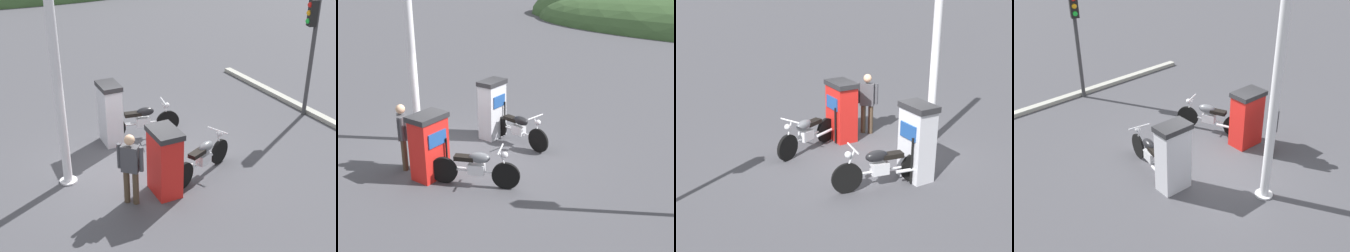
# 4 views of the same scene
# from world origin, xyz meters

# --- Properties ---
(ground_plane) EXTENTS (120.00, 120.00, 0.00)m
(ground_plane) POSITION_xyz_m (0.00, 0.00, 0.00)
(ground_plane) COLOR #424247
(fuel_pump_near) EXTENTS (0.68, 0.90, 1.54)m
(fuel_pump_near) POSITION_xyz_m (-0.03, -1.37, 0.78)
(fuel_pump_near) COLOR red
(fuel_pump_near) RESTS_ON ground
(fuel_pump_far) EXTENTS (0.61, 0.82, 1.65)m
(fuel_pump_far) POSITION_xyz_m (-0.03, 1.37, 0.84)
(fuel_pump_far) COLOR silver
(fuel_pump_far) RESTS_ON ground
(motorcycle_near_pump) EXTENTS (1.95, 0.82, 0.95)m
(motorcycle_near_pump) POSITION_xyz_m (1.10, -1.20, 0.45)
(motorcycle_near_pump) COLOR black
(motorcycle_near_pump) RESTS_ON ground
(motorcycle_far_pump) EXTENTS (2.08, 0.81, 0.96)m
(motorcycle_far_pump) POSITION_xyz_m (0.84, 1.26, 0.48)
(motorcycle_far_pump) COLOR black
(motorcycle_far_pump) RESTS_ON ground
(attendant_person) EXTENTS (0.45, 0.48, 1.62)m
(attendant_person) POSITION_xyz_m (-0.84, -1.34, 0.92)
(attendant_person) COLOR #473828
(attendant_person) RESTS_ON ground
(canopy_support_pole) EXTENTS (0.40, 0.40, 4.43)m
(canopy_support_pole) POSITION_xyz_m (-1.70, 0.14, 2.14)
(canopy_support_pole) COLOR silver
(canopy_support_pole) RESTS_ON ground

